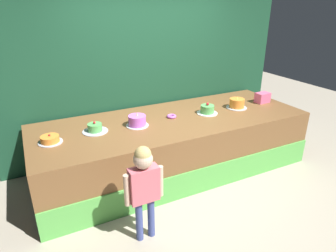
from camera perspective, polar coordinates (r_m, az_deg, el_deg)
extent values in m
plane|color=#ADA38E|center=(4.00, 5.69, -12.71)|extent=(12.00, 12.00, 0.00)
cube|color=brown|center=(4.31, 0.99, -3.56)|extent=(3.85, 1.40, 0.80)
cube|color=#59B24C|center=(3.89, 5.87, -10.62)|extent=(3.85, 0.02, 0.36)
cube|color=#19472D|center=(4.65, -3.58, 13.21)|extent=(4.64, 0.08, 3.09)
cylinder|color=#3F4C8C|center=(3.21, -5.58, -17.76)|extent=(0.07, 0.07, 0.48)
cylinder|color=#3F4C8C|center=(3.24, -3.28, -17.12)|extent=(0.07, 0.07, 0.48)
cube|color=#D86672|center=(2.97, -4.67, -11.18)|extent=(0.30, 0.13, 0.37)
cylinder|color=beige|center=(2.93, -7.97, -12.21)|extent=(0.06, 0.06, 0.34)
cylinder|color=beige|center=(3.03, -1.50, -10.58)|extent=(0.06, 0.06, 0.34)
sphere|color=beige|center=(2.82, -4.86, -6.45)|extent=(0.19, 0.19, 0.19)
sphere|color=tan|center=(2.79, -4.89, -5.51)|extent=(0.16, 0.16, 0.16)
cube|color=#F0628E|center=(5.05, 17.79, 5.25)|extent=(0.23, 0.16, 0.16)
torus|color=#CC66D8|center=(4.18, 0.69, 1.90)|extent=(0.14, 0.14, 0.04)
cylinder|color=silver|center=(3.71, -21.76, -2.93)|extent=(0.28, 0.28, 0.01)
cylinder|color=orange|center=(3.69, -21.86, -2.34)|extent=(0.21, 0.21, 0.07)
sphere|color=red|center=(3.67, -21.97, -1.65)|extent=(0.02, 0.02, 0.02)
cylinder|color=silver|center=(3.85, -13.88, -0.99)|extent=(0.32, 0.32, 0.01)
cylinder|color=#59B259|center=(3.83, -13.95, -0.26)|extent=(0.18, 0.18, 0.10)
sphere|color=red|center=(3.80, -14.05, 0.64)|extent=(0.03, 0.03, 0.03)
cylinder|color=silver|center=(3.93, -5.95, 0.11)|extent=(0.30, 0.30, 0.01)
cylinder|color=#CC66D8|center=(3.90, -5.99, 1.09)|extent=(0.23, 0.23, 0.13)
cone|color=#F2E566|center=(3.87, -6.05, 2.38)|extent=(0.02, 0.02, 0.05)
cylinder|color=white|center=(4.38, 7.57, 2.49)|extent=(0.31, 0.31, 0.01)
cylinder|color=#59B259|center=(4.36, 7.62, 3.26)|extent=(0.20, 0.20, 0.12)
sphere|color=red|center=(4.34, 7.67, 4.24)|extent=(0.04, 0.04, 0.04)
cylinder|color=silver|center=(4.70, 13.10, 3.50)|extent=(0.32, 0.32, 0.01)
cylinder|color=orange|center=(4.68, 13.18, 4.35)|extent=(0.23, 0.23, 0.14)
cone|color=#F2E566|center=(4.65, 13.27, 5.33)|extent=(0.02, 0.02, 0.03)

